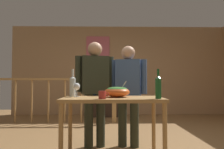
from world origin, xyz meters
TOP-DOWN VIEW (x-y plane):
  - ground_plane at (0.00, 0.00)m, footprint 8.26×8.26m
  - back_wall at (0.00, 2.97)m, footprint 6.36×0.10m
  - framed_picture at (-0.64, 2.91)m, footprint 0.69×0.03m
  - stair_railing at (-1.15, 1.69)m, footprint 2.83×0.10m
  - tv_console at (-0.49, 2.62)m, footprint 0.90×0.40m
  - flat_screen_tv at (-0.49, 2.59)m, footprint 0.69×0.12m
  - serving_table at (-0.29, -0.88)m, footprint 1.18×0.64m
  - salad_bowl at (-0.23, -0.84)m, footprint 0.31×0.31m
  - wine_glass at (-0.73, -0.80)m, footprint 0.08×0.08m
  - wine_bottle_clear at (-0.80, -0.70)m, footprint 0.08×0.08m
  - wine_bottle_green at (0.21, -1.10)m, footprint 0.07×0.07m
  - mug_red at (-0.40, -1.10)m, footprint 0.12×0.08m
  - person_standing_left at (-0.54, -0.24)m, footprint 0.57×0.31m
  - person_standing_right at (-0.04, -0.24)m, footprint 0.54×0.30m

SIDE VIEW (x-z plane):
  - ground_plane at x=0.00m, z-range 0.00..0.00m
  - tv_console at x=-0.49m, z-range 0.00..0.42m
  - stair_railing at x=-1.15m, z-range 0.11..1.22m
  - serving_table at x=-0.29m, z-range 0.29..1.07m
  - flat_screen_tv at x=-0.49m, z-range 0.46..0.97m
  - mug_red at x=-0.40m, z-range 0.78..0.87m
  - salad_bowl at x=-0.23m, z-range 0.75..0.95m
  - person_standing_right at x=-0.04m, z-range 0.12..1.63m
  - wine_glass at x=-0.73m, z-range 0.81..0.99m
  - wine_bottle_green at x=0.21m, z-range 0.75..1.08m
  - wine_bottle_clear at x=-0.80m, z-range 0.74..1.09m
  - person_standing_left at x=-0.54m, z-range 0.14..1.70m
  - back_wall at x=0.00m, z-range 0.00..2.63m
  - framed_picture at x=-0.64m, z-range 1.45..2.32m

